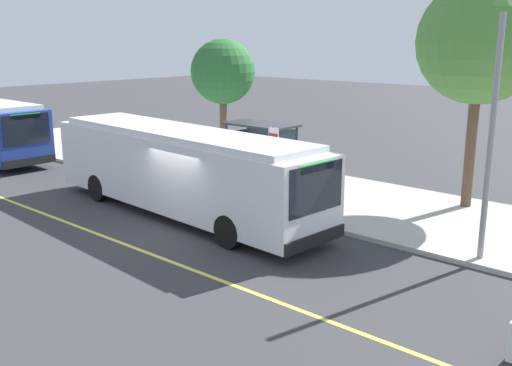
{
  "coord_description": "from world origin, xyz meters",
  "views": [
    {
      "loc": [
        13.72,
        -11.86,
        5.9
      ],
      "look_at": [
        1.82,
        1.43,
        1.52
      ],
      "focal_mm": 41.34,
      "sensor_mm": 36.0,
      "label": 1
    }
  ],
  "objects_px": {
    "transit_bus_main": "(181,168)",
    "route_sign_post": "(274,155)",
    "pedestrian_commuter": "(206,160)",
    "waiting_bench": "(259,171)"
  },
  "relations": [
    {
      "from": "transit_bus_main",
      "to": "route_sign_post",
      "type": "relative_size",
      "value": 4.32
    },
    {
      "from": "waiting_bench",
      "to": "route_sign_post",
      "type": "relative_size",
      "value": 0.57
    },
    {
      "from": "pedestrian_commuter",
      "to": "waiting_bench",
      "type": "bearing_deg",
      "value": 47.17
    },
    {
      "from": "waiting_bench",
      "to": "pedestrian_commuter",
      "type": "xyz_separation_m",
      "value": [
        -1.47,
        -1.58,
        0.48
      ]
    },
    {
      "from": "waiting_bench",
      "to": "pedestrian_commuter",
      "type": "height_order",
      "value": "pedestrian_commuter"
    },
    {
      "from": "transit_bus_main",
      "to": "pedestrian_commuter",
      "type": "distance_m",
      "value": 3.93
    },
    {
      "from": "waiting_bench",
      "to": "route_sign_post",
      "type": "height_order",
      "value": "route_sign_post"
    },
    {
      "from": "waiting_bench",
      "to": "route_sign_post",
      "type": "distance_m",
      "value": 3.74
    },
    {
      "from": "transit_bus_main",
      "to": "pedestrian_commuter",
      "type": "bearing_deg",
      "value": 123.91
    },
    {
      "from": "route_sign_post",
      "to": "waiting_bench",
      "type": "bearing_deg",
      "value": 139.78
    }
  ]
}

